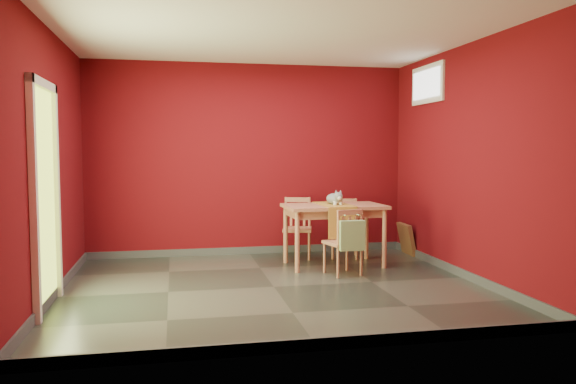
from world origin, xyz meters
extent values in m
plane|color=#2D342D|center=(0.00, 0.00, 0.00)|extent=(4.50, 4.50, 0.00)
plane|color=#5B090F|center=(0.00, 2.00, 1.35)|extent=(4.50, 0.00, 4.50)
plane|color=#5B090F|center=(0.00, -2.00, 1.35)|extent=(4.50, 0.00, 4.50)
plane|color=#5B090F|center=(-2.25, 0.00, 1.35)|extent=(0.00, 4.00, 4.00)
plane|color=#5B090F|center=(2.25, 0.00, 1.35)|extent=(0.00, 4.00, 4.00)
plane|color=white|center=(0.00, 0.00, 2.70)|extent=(4.50, 4.50, 0.00)
cube|color=#3F4244|center=(0.00, 1.99, 0.05)|extent=(4.50, 0.02, 0.10)
cube|color=#3F4244|center=(0.00, -1.99, 0.05)|extent=(4.50, 0.02, 0.10)
cube|color=#3F4244|center=(-2.24, 0.00, 0.05)|extent=(0.03, 4.00, 0.10)
cube|color=#3F4244|center=(2.24, 0.00, 0.05)|extent=(0.03, 4.00, 0.10)
cube|color=#B7D838|center=(-2.24, -0.40, 1.02)|extent=(0.02, 0.85, 2.05)
cube|color=white|center=(-2.21, -0.86, 1.06)|extent=(0.06, 0.08, 2.13)
cube|color=white|center=(-2.21, 0.06, 1.06)|extent=(0.06, 0.08, 2.13)
cube|color=white|center=(-2.21, -0.40, 2.09)|extent=(0.06, 1.01, 0.08)
cube|color=white|center=(2.23, 1.00, 2.35)|extent=(0.03, 0.90, 0.50)
cube|color=white|center=(2.21, 1.00, 2.35)|extent=(0.02, 0.76, 0.36)
cube|color=silver|center=(1.60, 1.99, 0.30)|extent=(0.08, 0.02, 0.12)
cube|color=#BB7557|center=(0.96, 0.97, 0.77)|extent=(1.29, 0.78, 0.04)
cube|color=#BB7557|center=(0.96, 0.97, 0.69)|extent=(1.16, 0.65, 0.10)
cylinder|color=#BB7557|center=(0.40, 0.64, 0.37)|extent=(0.06, 0.06, 0.75)
cylinder|color=#BB7557|center=(0.38, 1.25, 0.37)|extent=(0.06, 0.06, 0.75)
cylinder|color=#BB7557|center=(1.54, 0.68, 0.37)|extent=(0.06, 0.06, 0.75)
cylinder|color=#BB7557|center=(1.51, 1.29, 0.37)|extent=(0.06, 0.06, 0.75)
cube|color=#AF7B2D|center=(0.96, 0.97, 0.79)|extent=(0.40, 0.77, 0.01)
cube|color=#AF7B2D|center=(0.96, 0.58, 0.60)|extent=(0.37, 0.02, 0.38)
cube|color=#BB7557|center=(0.61, 1.56, 0.40)|extent=(0.47, 0.47, 0.04)
cylinder|color=#BB7557|center=(0.40, 1.44, 0.19)|extent=(0.03, 0.03, 0.38)
cylinder|color=#BB7557|center=(0.49, 1.76, 0.19)|extent=(0.03, 0.03, 0.38)
cylinder|color=#BB7557|center=(0.73, 1.36, 0.19)|extent=(0.03, 0.03, 0.38)
cylinder|color=#BB7557|center=(0.81, 1.68, 0.19)|extent=(0.03, 0.03, 0.38)
cylinder|color=#BB7557|center=(0.49, 1.76, 0.62)|extent=(0.03, 0.03, 0.41)
cylinder|color=#BB7557|center=(0.81, 1.68, 0.62)|extent=(0.03, 0.03, 0.41)
cube|color=#BB7557|center=(0.65, 1.72, 0.79)|extent=(0.35, 0.12, 0.06)
cube|color=#BB7557|center=(0.56, 1.75, 0.58)|extent=(0.04, 0.03, 0.32)
cube|color=#BB7557|center=(0.65, 1.72, 0.58)|extent=(0.04, 0.03, 0.32)
cube|color=#BB7557|center=(0.74, 1.70, 0.58)|extent=(0.04, 0.03, 0.32)
cube|color=#BB7557|center=(1.25, 1.46, 0.39)|extent=(0.47, 0.47, 0.04)
cylinder|color=#BB7557|center=(1.05, 1.35, 0.18)|extent=(0.03, 0.03, 0.37)
cylinder|color=#BB7557|center=(1.14, 1.66, 0.18)|extent=(0.03, 0.03, 0.37)
cylinder|color=#BB7557|center=(1.37, 1.26, 0.18)|extent=(0.03, 0.03, 0.37)
cylinder|color=#BB7557|center=(1.45, 1.57, 0.18)|extent=(0.03, 0.03, 0.37)
cylinder|color=#BB7557|center=(1.14, 1.66, 0.61)|extent=(0.03, 0.03, 0.40)
cylinder|color=#BB7557|center=(1.45, 1.57, 0.61)|extent=(0.03, 0.03, 0.40)
cube|color=#BB7557|center=(1.30, 1.62, 0.77)|extent=(0.34, 0.12, 0.06)
cube|color=#BB7557|center=(1.21, 1.64, 0.57)|extent=(0.04, 0.03, 0.31)
cube|color=#BB7557|center=(1.30, 1.62, 0.57)|extent=(0.04, 0.03, 0.31)
cube|color=#BB7557|center=(1.38, 1.59, 0.57)|extent=(0.04, 0.03, 0.31)
cube|color=#BB7557|center=(0.92, 0.45, 0.38)|extent=(0.45, 0.45, 0.04)
cylinder|color=#BB7557|center=(1.03, 0.64, 0.18)|extent=(0.03, 0.03, 0.36)
cylinder|color=#BB7557|center=(1.11, 0.33, 0.18)|extent=(0.03, 0.03, 0.36)
cylinder|color=#BB7557|center=(0.72, 0.56, 0.18)|extent=(0.03, 0.03, 0.36)
cylinder|color=#BB7557|center=(0.80, 0.26, 0.18)|extent=(0.03, 0.03, 0.36)
cylinder|color=#BB7557|center=(1.11, 0.33, 0.60)|extent=(0.03, 0.03, 0.40)
cylinder|color=#BB7557|center=(0.80, 0.26, 0.60)|extent=(0.03, 0.03, 0.40)
cube|color=#BB7557|center=(0.96, 0.29, 0.76)|extent=(0.33, 0.11, 0.06)
cube|color=#BB7557|center=(1.04, 0.32, 0.56)|extent=(0.03, 0.02, 0.31)
cube|color=#BB7557|center=(0.96, 0.29, 0.56)|extent=(0.03, 0.02, 0.31)
cube|color=#BB7557|center=(0.87, 0.27, 0.56)|extent=(0.03, 0.02, 0.31)
cube|color=#7F9B63|center=(0.96, 0.21, 0.50)|extent=(0.29, 0.09, 0.35)
cylinder|color=#7F9B63|center=(0.87, 0.27, 0.74)|extent=(0.01, 0.15, 0.01)
cylinder|color=#7F9B63|center=(1.04, 0.27, 0.74)|extent=(0.01, 0.15, 0.01)
cube|color=brown|center=(2.19, 1.50, 0.22)|extent=(0.16, 0.45, 0.44)
cube|color=black|center=(2.19, 1.50, 0.22)|extent=(0.10, 0.31, 0.31)
camera|label=1|loc=(-1.05, -5.92, 1.49)|focal=35.00mm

